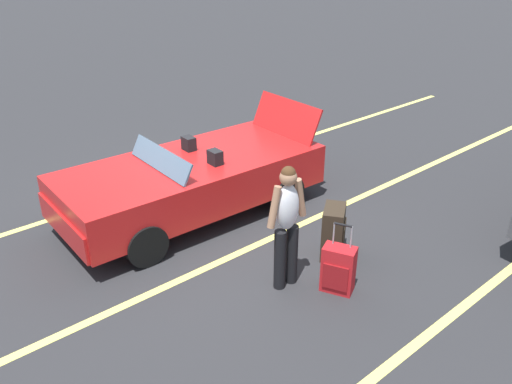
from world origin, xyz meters
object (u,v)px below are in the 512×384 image
suitcase_medium_bright (338,269)px  traveler_person (287,221)px  convertible_car (181,184)px  suitcase_large_black (333,232)px

suitcase_medium_bright → traveler_person: size_ratio=0.56×
convertible_car → suitcase_medium_bright: bearing=100.4°
suitcase_large_black → traveler_person: size_ratio=0.45×
suitcase_large_black → suitcase_medium_bright: (0.56, 0.59, -0.06)m
convertible_car → suitcase_large_black: bearing=115.4°
convertible_car → suitcase_large_black: convertible_car is taller
suitcase_large_black → suitcase_medium_bright: size_ratio=0.80×
suitcase_large_black → traveler_person: (0.97, 0.07, 0.56)m
convertible_car → suitcase_large_black: 2.49m
suitcase_large_black → traveler_person: traveler_person is taller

